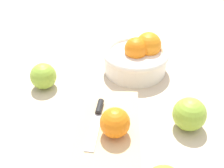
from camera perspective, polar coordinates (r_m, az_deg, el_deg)
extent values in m
plane|color=beige|center=(0.74, -0.04, -5.24)|extent=(2.40, 2.40, 0.00)
cylinder|color=white|center=(0.87, 4.37, 4.08)|extent=(0.17, 0.17, 0.06)
torus|color=white|center=(0.86, 4.45, 5.71)|extent=(0.19, 0.19, 0.02)
sphere|color=orange|center=(0.85, 4.49, 6.55)|extent=(0.06, 0.06, 0.06)
sphere|color=orange|center=(0.87, 6.81, 7.23)|extent=(0.07, 0.07, 0.07)
cube|color=#DBB77F|center=(0.69, -0.79, -8.31)|extent=(0.27, 0.18, 0.02)
sphere|color=orange|center=(0.64, 0.55, -7.23)|extent=(0.06, 0.06, 0.06)
cube|color=silver|center=(0.66, -3.43, -8.95)|extent=(0.11, 0.05, 0.00)
cylinder|color=black|center=(0.72, -2.33, -4.27)|extent=(0.05, 0.03, 0.01)
sphere|color=#8EB738|center=(0.82, -12.67, 1.45)|extent=(0.07, 0.07, 0.07)
sphere|color=#8EB738|center=(0.70, 14.24, -5.46)|extent=(0.08, 0.08, 0.08)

